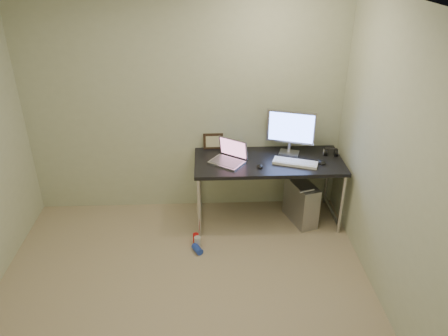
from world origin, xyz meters
TOP-DOWN VIEW (x-y plane):
  - floor at (0.00, 0.00)m, footprint 3.50×3.50m
  - ceiling at (0.00, 0.00)m, footprint 3.50×3.50m
  - wall_back at (0.00, 1.75)m, footprint 3.50×0.02m
  - wall_right at (1.75, 0.00)m, footprint 0.02×3.50m
  - desk at (0.90, 1.40)m, footprint 1.60×0.70m
  - tower_computer at (1.28, 1.34)m, footprint 0.34×0.51m
  - cable_a at (1.23, 1.70)m, footprint 0.01×0.16m
  - cable_b at (1.32, 1.68)m, footprint 0.02×0.11m
  - can_red at (0.10, 0.97)m, footprint 0.07×0.07m
  - can_white at (0.12, 0.89)m, footprint 0.08×0.08m
  - can_blue at (0.11, 0.81)m, footprint 0.13×0.15m
  - laptop at (0.47, 1.39)m, footprint 0.44×0.43m
  - monitor at (1.15, 1.56)m, footprint 0.51×0.21m
  - keyboard at (1.17, 1.30)m, footprint 0.49×0.30m
  - mouse_right at (1.45, 1.31)m, footprint 0.11×0.14m
  - mouse_left at (0.79, 1.24)m, footprint 0.07×0.10m
  - headphones at (1.60, 1.50)m, footprint 0.17×0.10m
  - picture_frame at (0.31, 1.73)m, footprint 0.22×0.07m
  - webcam at (0.50, 1.63)m, footprint 0.04×0.03m

SIDE VIEW (x-z plane):
  - floor at x=0.00m, z-range 0.00..0.00m
  - can_blue at x=0.11m, z-range 0.00..0.07m
  - can_red at x=0.10m, z-range 0.00..0.11m
  - can_white at x=0.12m, z-range 0.00..0.13m
  - tower_computer at x=1.28m, z-range -0.01..0.50m
  - cable_b at x=1.32m, z-range 0.02..0.74m
  - cable_a at x=1.23m, z-range 0.06..0.74m
  - desk at x=0.90m, z-range 0.30..1.05m
  - keyboard at x=1.17m, z-range 0.75..0.78m
  - mouse_left at x=0.79m, z-range 0.75..0.78m
  - mouse_right at x=1.45m, z-range 0.75..0.79m
  - headphones at x=1.60m, z-range 0.73..0.83m
  - laptop at x=0.47m, z-range 0.69..0.92m
  - webcam at x=0.50m, z-range 0.78..0.88m
  - picture_frame at x=0.31m, z-range 0.75..0.93m
  - monitor at x=1.15m, z-range 0.79..1.29m
  - wall_back at x=0.00m, z-range 0.00..2.50m
  - wall_right at x=1.75m, z-range 0.00..2.50m
  - ceiling at x=0.00m, z-range 2.50..2.50m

